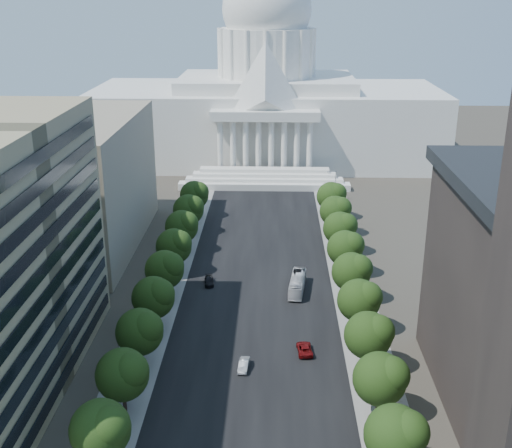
# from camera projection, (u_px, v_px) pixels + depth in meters

# --- Properties ---
(road_asphalt) EXTENTS (30.00, 260.00, 0.01)m
(road_asphalt) POSITION_uv_depth(u_px,v_px,m) (260.00, 263.00, 142.28)
(road_asphalt) COLOR black
(road_asphalt) RESTS_ON ground
(sidewalk_left) EXTENTS (8.00, 260.00, 0.02)m
(sidewalk_left) POSITION_uv_depth(u_px,v_px,m) (175.00, 262.00, 142.81)
(sidewalk_left) COLOR gray
(sidewalk_left) RESTS_ON ground
(sidewalk_right) EXTENTS (8.00, 260.00, 0.02)m
(sidewalk_right) POSITION_uv_depth(u_px,v_px,m) (345.00, 264.00, 141.75)
(sidewalk_right) COLOR gray
(sidewalk_right) RESTS_ON ground
(capitol) EXTENTS (120.00, 56.00, 73.00)m
(capitol) POSITION_uv_depth(u_px,v_px,m) (266.00, 102.00, 224.52)
(capitol) COLOR white
(capitol) RESTS_ON ground
(office_block_left_far) EXTENTS (38.00, 52.00, 30.00)m
(office_block_left_far) POSITION_uv_depth(u_px,v_px,m) (53.00, 183.00, 147.86)
(office_block_left_far) COLOR gray
(office_block_left_far) RESTS_ON ground
(tree_l_b) EXTENTS (7.79, 7.60, 9.97)m
(tree_l_b) POSITION_uv_depth(u_px,v_px,m) (102.00, 429.00, 78.41)
(tree_l_b) COLOR #33261C
(tree_l_b) RESTS_ON ground
(tree_l_c) EXTENTS (7.79, 7.60, 9.97)m
(tree_l_c) POSITION_uv_depth(u_px,v_px,m) (124.00, 374.00, 89.67)
(tree_l_c) COLOR #33261C
(tree_l_c) RESTS_ON ground
(tree_l_d) EXTENTS (7.79, 7.60, 9.97)m
(tree_l_d) POSITION_uv_depth(u_px,v_px,m) (141.00, 331.00, 100.94)
(tree_l_d) COLOR #33261C
(tree_l_d) RESTS_ON ground
(tree_l_e) EXTENTS (7.79, 7.60, 9.97)m
(tree_l_e) POSITION_uv_depth(u_px,v_px,m) (155.00, 297.00, 112.21)
(tree_l_e) COLOR #33261C
(tree_l_e) RESTS_ON ground
(tree_l_f) EXTENTS (7.79, 7.60, 9.97)m
(tree_l_f) POSITION_uv_depth(u_px,v_px,m) (166.00, 269.00, 123.48)
(tree_l_f) COLOR #33261C
(tree_l_f) RESTS_ON ground
(tree_l_g) EXTENTS (7.79, 7.60, 9.97)m
(tree_l_g) POSITION_uv_depth(u_px,v_px,m) (175.00, 245.00, 134.74)
(tree_l_g) COLOR #33261C
(tree_l_g) RESTS_ON ground
(tree_l_h) EXTENTS (7.79, 7.60, 9.97)m
(tree_l_h) POSITION_uv_depth(u_px,v_px,m) (183.00, 226.00, 146.01)
(tree_l_h) COLOR #33261C
(tree_l_h) RESTS_ON ground
(tree_l_i) EXTENTS (7.79, 7.60, 9.97)m
(tree_l_i) POSITION_uv_depth(u_px,v_px,m) (190.00, 209.00, 157.28)
(tree_l_i) COLOR #33261C
(tree_l_i) RESTS_ON ground
(tree_l_j) EXTENTS (7.79, 7.60, 9.97)m
(tree_l_j) POSITION_uv_depth(u_px,v_px,m) (195.00, 194.00, 168.55)
(tree_l_j) COLOR #33261C
(tree_l_j) RESTS_ON ground
(tree_r_b) EXTENTS (7.79, 7.60, 9.97)m
(tree_r_b) POSITION_uv_depth(u_px,v_px,m) (398.00, 434.00, 77.40)
(tree_r_b) COLOR #33261C
(tree_r_b) RESTS_ON ground
(tree_r_c) EXTENTS (7.79, 7.60, 9.97)m
(tree_r_c) POSITION_uv_depth(u_px,v_px,m) (383.00, 378.00, 88.67)
(tree_r_c) COLOR #33261C
(tree_r_c) RESTS_ON ground
(tree_r_d) EXTENTS (7.79, 7.60, 9.97)m
(tree_r_d) POSITION_uv_depth(u_px,v_px,m) (371.00, 334.00, 99.94)
(tree_r_d) COLOR #33261C
(tree_r_d) RESTS_ON ground
(tree_r_e) EXTENTS (7.79, 7.60, 9.97)m
(tree_r_e) POSITION_uv_depth(u_px,v_px,m) (361.00, 299.00, 111.20)
(tree_r_e) COLOR #33261C
(tree_r_e) RESTS_ON ground
(tree_r_f) EXTENTS (7.79, 7.60, 9.97)m
(tree_r_f) POSITION_uv_depth(u_px,v_px,m) (353.00, 271.00, 122.47)
(tree_r_f) COLOR #33261C
(tree_r_f) RESTS_ON ground
(tree_r_g) EXTENTS (7.79, 7.60, 9.97)m
(tree_r_g) POSITION_uv_depth(u_px,v_px,m) (347.00, 247.00, 133.74)
(tree_r_g) COLOR #33261C
(tree_r_g) RESTS_ON ground
(tree_r_h) EXTENTS (7.79, 7.60, 9.97)m
(tree_r_h) POSITION_uv_depth(u_px,v_px,m) (341.00, 227.00, 145.01)
(tree_r_h) COLOR #33261C
(tree_r_h) RESTS_ON ground
(tree_r_i) EXTENTS (7.79, 7.60, 9.97)m
(tree_r_i) POSITION_uv_depth(u_px,v_px,m) (337.00, 210.00, 156.27)
(tree_r_i) COLOR #33261C
(tree_r_i) RESTS_ON ground
(tree_r_j) EXTENTS (7.79, 7.60, 9.97)m
(tree_r_j) POSITION_uv_depth(u_px,v_px,m) (332.00, 196.00, 167.54)
(tree_r_j) COLOR #33261C
(tree_r_j) RESTS_ON ground
(streetlight_b) EXTENTS (2.61, 0.44, 9.00)m
(streetlight_b) POSITION_uv_depth(u_px,v_px,m) (395.00, 385.00, 88.08)
(streetlight_b) COLOR gray
(streetlight_b) RESTS_ON ground
(streetlight_c) EXTENTS (2.61, 0.44, 9.00)m
(streetlight_c) POSITION_uv_depth(u_px,v_px,m) (370.00, 302.00, 111.56)
(streetlight_c) COLOR gray
(streetlight_c) RESTS_ON ground
(streetlight_d) EXTENTS (2.61, 0.44, 9.00)m
(streetlight_d) POSITION_uv_depth(u_px,v_px,m) (353.00, 248.00, 135.03)
(streetlight_d) COLOR gray
(streetlight_d) RESTS_ON ground
(streetlight_e) EXTENTS (2.61, 0.44, 9.00)m
(streetlight_e) POSITION_uv_depth(u_px,v_px,m) (342.00, 210.00, 158.51)
(streetlight_e) COLOR gray
(streetlight_e) RESTS_ON ground
(streetlight_f) EXTENTS (2.61, 0.44, 9.00)m
(streetlight_f) POSITION_uv_depth(u_px,v_px,m) (334.00, 182.00, 181.98)
(streetlight_f) COLOR gray
(streetlight_f) RESTS_ON ground
(car_silver) EXTENTS (1.91, 4.46, 1.43)m
(car_silver) POSITION_uv_depth(u_px,v_px,m) (244.00, 365.00, 102.16)
(car_silver) COLOR #A9ABB1
(car_silver) RESTS_ON ground
(car_red) EXTENTS (2.82, 5.34, 1.43)m
(car_red) POSITION_uv_depth(u_px,v_px,m) (305.00, 349.00, 106.79)
(car_red) COLOR #660B0C
(car_red) RESTS_ON ground
(car_dark_b) EXTENTS (2.41, 4.77, 1.33)m
(car_dark_b) POSITION_uv_depth(u_px,v_px,m) (209.00, 281.00, 131.71)
(car_dark_b) COLOR black
(car_dark_b) RESTS_ON ground
(city_bus) EXTENTS (4.00, 11.49, 3.14)m
(city_bus) POSITION_uv_depth(u_px,v_px,m) (297.00, 284.00, 128.49)
(city_bus) COLOR silver
(city_bus) RESTS_ON ground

